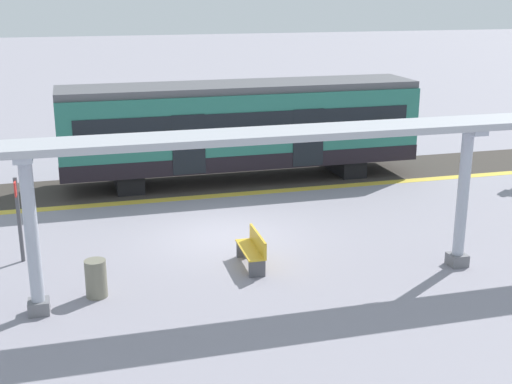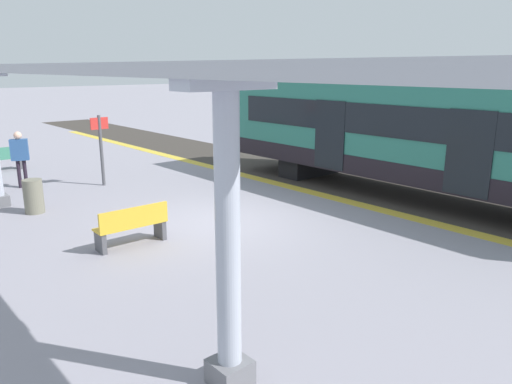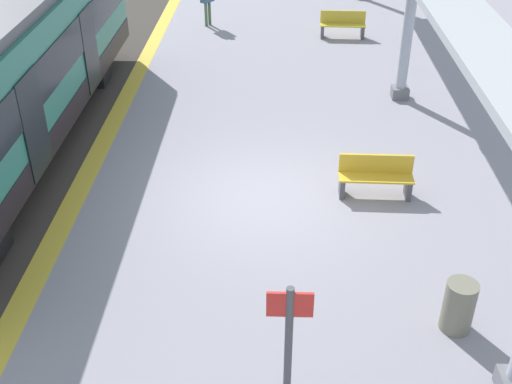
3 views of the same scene
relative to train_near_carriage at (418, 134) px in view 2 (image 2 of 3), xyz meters
The scene contains 11 objects.
ground_plane 6.22m from the train_near_carriage, 18.38° to the right, with size 176.00×176.00×0.00m, color gray.
tactile_edge_strip 3.18m from the train_near_carriage, 45.92° to the right, with size 0.44×38.50×0.01m, color gold.
trackbed 2.62m from the train_near_carriage, 90.16° to the right, with size 3.20×50.50×0.01m, color #38332D.
train_near_carriage is the anchor object (origin of this frame).
canopy_pillar_third 9.80m from the train_near_carriage, 19.42° to the left, with size 1.10×0.44×3.52m.
canopy_beam 9.59m from the train_near_carriage, 11.42° to the right, with size 1.20×30.65×0.16m, color #A8AAB2.
bench_mid_platform 8.23m from the train_near_carriage, 11.89° to the right, with size 1.51×0.47×0.86m.
bench_far_end 14.22m from the train_near_carriage, 55.74° to the right, with size 1.51×0.47×0.86m.
trash_bin 10.41m from the train_near_carriage, 32.32° to the right, with size 0.48×0.48×0.87m, color slate.
platform_info_sign 9.47m from the train_near_carriage, 49.88° to the right, with size 0.56×0.10×2.20m.
passenger_by_the_benches 11.82m from the train_near_carriage, 46.60° to the right, with size 0.55×0.40×1.74m.
Camera 2 is at (6.67, 9.13, 3.62)m, focal length 34.24 mm.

